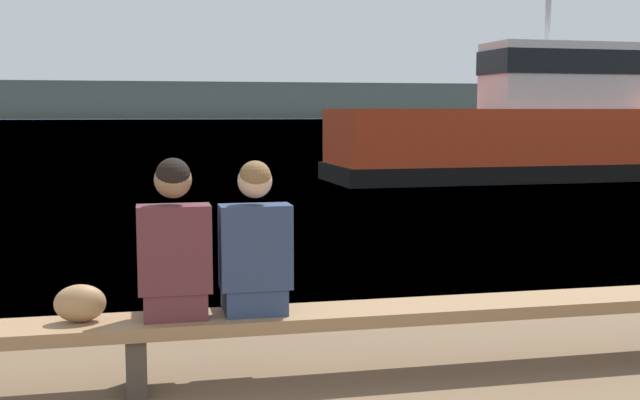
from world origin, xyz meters
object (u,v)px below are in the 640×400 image
object	(u,v)px
person_right	(255,249)
bench_main	(136,331)
person_left	(174,248)
shopping_bag	(80,303)
tugboat_red	(542,136)

from	to	relation	value
person_right	bench_main	bearing A→B (deg)	-179.55
person_left	person_right	bearing A→B (deg)	0.16
person_left	shopping_bag	bearing A→B (deg)	177.50
bench_main	tugboat_red	size ratio (longest dim) A/B	0.84
bench_main	person_right	size ratio (longest dim) A/B	9.47
shopping_bag	person_right	bearing A→B (deg)	-1.26
person_left	shopping_bag	xyz separation A→B (m)	(-0.55, 0.02, -0.31)
bench_main	person_left	distance (m)	0.54
bench_main	person_left	bearing A→B (deg)	1.06
person_right	shopping_bag	xyz separation A→B (m)	(-1.03, 0.02, -0.29)
bench_main	person_right	distance (m)	0.86
person_right	tugboat_red	distance (m)	16.17
person_right	shopping_bag	bearing A→B (deg)	178.74
person_right	shopping_bag	distance (m)	1.08
shopping_bag	tugboat_red	xyz separation A→B (m)	(10.04, 13.40, 0.51)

